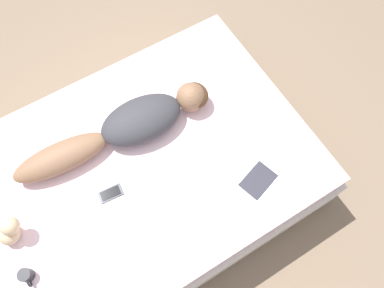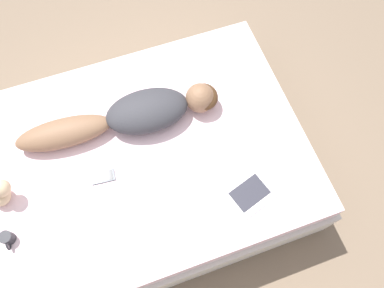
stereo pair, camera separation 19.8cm
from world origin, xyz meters
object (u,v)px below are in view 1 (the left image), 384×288
Objects in this scene: open_magazine at (244,169)px; cell_phone at (111,193)px; coffee_mug at (26,276)px; person at (127,126)px.

open_magazine is 0.86m from cell_phone.
coffee_mug reaches higher than open_magazine.
person reaches higher than coffee_mug.
coffee_mug is at bearing -66.53° from cell_phone.
cell_phone is (-0.30, -0.80, 0.00)m from open_magazine.
person reaches higher than open_magazine.
cell_phone is at bearing -127.43° from open_magazine.
open_magazine is 3.49× the size of cell_phone.
person reaches higher than cell_phone.
person is at bearing 142.69° from cell_phone.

